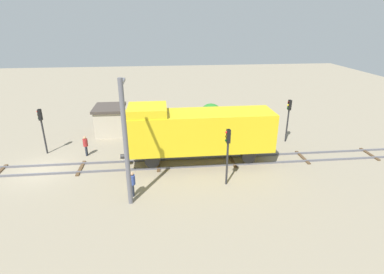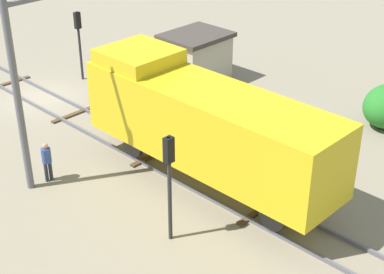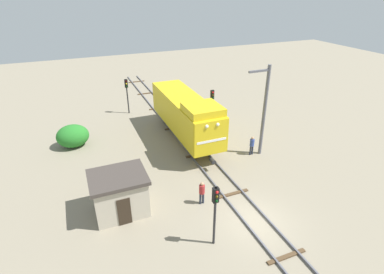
{
  "view_description": "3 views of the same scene",
  "coord_description": "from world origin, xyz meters",
  "views": [
    {
      "loc": [
        21.04,
        9.16,
        10.61
      ],
      "look_at": [
        0.89,
        11.34,
        2.58
      ],
      "focal_mm": 28.0,
      "sensor_mm": 36.0,
      "label": 1
    },
    {
      "loc": [
        14.68,
        25.42,
        12.81
      ],
      "look_at": [
        -0.8,
        10.41,
        1.27
      ],
      "focal_mm": 55.0,
      "sensor_mm": 36.0,
      "label": 2
    },
    {
      "loc": [
        -9.07,
        -11.55,
        13.12
      ],
      "look_at": [
        -0.17,
        9.99,
        1.22
      ],
      "focal_mm": 28.0,
      "sensor_mm": 36.0,
      "label": 3
    }
  ],
  "objects": [
    {
      "name": "ground_plane",
      "position": [
        0.0,
        0.0,
        0.0
      ],
      "size": [
        105.72,
        105.72,
        0.0
      ],
      "primitive_type": "plane",
      "color": "gray"
    },
    {
      "name": "locomotive",
      "position": [
        0.0,
        11.84,
        2.77
      ],
      "size": [
        2.9,
        11.6,
        4.6
      ],
      "color": "gold",
      "rests_on": "railway_track"
    },
    {
      "name": "railway_track",
      "position": [
        0.0,
        -0.0,
        0.07
      ],
      "size": [
        2.4,
        70.48,
        0.16
      ],
      "color": "#595960",
      "rests_on": "ground"
    },
    {
      "name": "worker_by_signal",
      "position": [
        4.2,
        7.19,
        1.0
      ],
      "size": [
        0.38,
        0.38,
        1.7
      ],
      "rotation": [
        0.0,
        0.0,
        5.7
      ],
      "color": "#262B38",
      "rests_on": "ground"
    },
    {
      "name": "catenary_mast",
      "position": [
        4.94,
        7.09,
        4.11
      ],
      "size": [
        1.94,
        0.28,
        7.73
      ],
      "color": "#595960",
      "rests_on": "ground"
    },
    {
      "name": "worker_near_track",
      "position": [
        -2.4,
        2.89,
        1.0
      ],
      "size": [
        0.38,
        0.38,
        1.7
      ],
      "rotation": [
        0.0,
        0.0,
        4.64
      ],
      "color": "#262B38",
      "rests_on": "ground"
    },
    {
      "name": "traffic_signal_far",
      "position": [
        -3.6,
        20.55,
        2.75
      ],
      "size": [
        0.32,
        0.34,
        3.93
      ],
      "color": "#262628",
      "rests_on": "ground"
    },
    {
      "name": "traffic_signal_mid",
      "position": [
        3.4,
        13.43,
        2.78
      ],
      "size": [
        0.32,
        0.34,
        3.99
      ],
      "color": "#262628",
      "rests_on": "ground"
    },
    {
      "name": "bush_near",
      "position": [
        -9.83,
        14.61,
        1.02
      ],
      "size": [
        2.81,
        2.3,
        2.05
      ],
      "primitive_type": "ellipsoid",
      "color": "#257326",
      "rests_on": "ground"
    },
    {
      "name": "relay_hut",
      "position": [
        -7.5,
        4.21,
        1.39
      ],
      "size": [
        3.5,
        2.9,
        2.74
      ],
      "color": "#B2A893",
      "rests_on": "ground"
    },
    {
      "name": "traffic_signal_near",
      "position": [
        -3.2,
        -0.55,
        2.7
      ],
      "size": [
        0.32,
        0.34,
        3.86
      ],
      "color": "#262628",
      "rests_on": "ground"
    }
  ]
}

